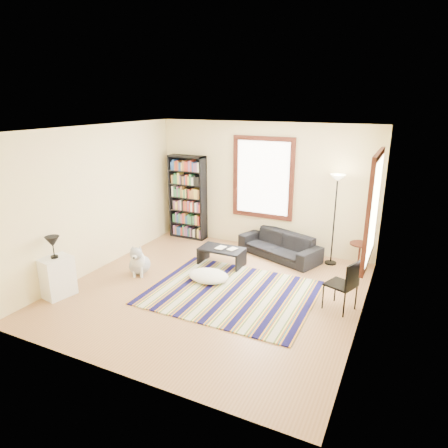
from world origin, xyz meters
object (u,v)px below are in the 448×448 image
at_px(coffee_table, 222,256).
at_px(floor_lamp, 334,221).
at_px(white_cabinet, 57,277).
at_px(dog, 139,259).
at_px(sofa, 279,245).
at_px(side_table, 359,256).
at_px(folding_chair, 341,285).
at_px(bookshelf, 188,197).
at_px(floor_cushion, 209,276).

bearing_deg(coffee_table, floor_lamp, 27.20).
xyz_separation_m(white_cabinet, dog, (0.70, 1.35, -0.05)).
relative_size(sofa, dog, 2.97).
bearing_deg(side_table, sofa, -177.14).
bearing_deg(folding_chair, side_table, 109.49).
bearing_deg(folding_chair, floor_lamp, 126.25).
xyz_separation_m(folding_chair, white_cabinet, (-4.45, -1.63, -0.08)).
height_order(bookshelf, floor_lamp, bookshelf).
xyz_separation_m(coffee_table, side_table, (2.55, 1.01, 0.09)).
relative_size(side_table, dog, 0.89).
xyz_separation_m(sofa, coffee_table, (-0.92, -0.93, -0.08)).
distance_m(coffee_table, folding_chair, 2.64).
distance_m(coffee_table, dog, 1.65).
relative_size(sofa, coffee_table, 2.00).
bearing_deg(white_cabinet, bookshelf, 94.50).
xyz_separation_m(sofa, dog, (-2.17, -2.01, 0.04)).
bearing_deg(floor_cushion, bookshelf, 128.87).
bearing_deg(coffee_table, floor_cushion, -81.95).
distance_m(floor_lamp, side_table, 0.86).
height_order(side_table, dog, dog).
bearing_deg(side_table, bookshelf, 177.33).
bearing_deg(coffee_table, sofa, 45.28).
distance_m(side_table, dog, 4.33).
bearing_deg(floor_cushion, floor_lamp, 43.90).
height_order(white_cabinet, dog, white_cabinet).
relative_size(bookshelf, white_cabinet, 2.86).
relative_size(floor_lamp, white_cabinet, 2.66).
bearing_deg(side_table, floor_cushion, -143.54).
relative_size(bookshelf, dog, 3.31).
distance_m(sofa, folding_chair, 2.35).
bearing_deg(dog, coffee_table, 17.84).
bearing_deg(folding_chair, dog, -154.67).
relative_size(sofa, floor_lamp, 0.97).
bearing_deg(folding_chair, white_cabinet, -138.85).
relative_size(floor_lamp, dog, 3.08).
distance_m(floor_cushion, folding_chair, 2.41).
bearing_deg(bookshelf, folding_chair, -26.60).
distance_m(floor_cushion, floor_lamp, 2.75).
height_order(bookshelf, side_table, bookshelf).
xyz_separation_m(sofa, floor_lamp, (1.08, 0.10, 0.67)).
bearing_deg(floor_lamp, coffee_table, -152.80).
bearing_deg(white_cabinet, coffee_table, 62.91).
relative_size(bookshelf, coffee_table, 2.22).
relative_size(sofa, folding_chair, 2.09).
xyz_separation_m(bookshelf, floor_lamp, (3.50, -0.17, -0.07)).
height_order(floor_lamp, dog, floor_lamp).
xyz_separation_m(coffee_table, floor_lamp, (2.00, 1.03, 0.75)).
height_order(bookshelf, floor_cushion, bookshelf).
height_order(bookshelf, coffee_table, bookshelf).
relative_size(floor_cushion, dog, 1.30).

